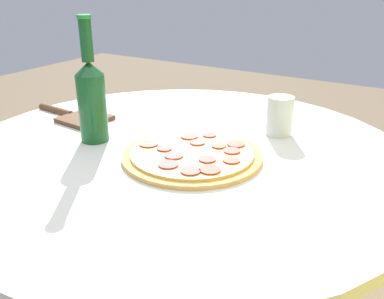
{
  "coord_description": "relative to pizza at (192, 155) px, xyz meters",
  "views": [
    {
      "loc": [
        0.77,
        0.5,
        1.16
      ],
      "look_at": [
        0.03,
        0.05,
        0.79
      ],
      "focal_mm": 40.0,
      "sensor_mm": 36.0,
      "label": 1
    }
  ],
  "objects": [
    {
      "name": "table",
      "position": [
        -0.03,
        -0.05,
        -0.19
      ],
      "size": [
        1.06,
        1.06,
        0.77
      ],
      "color": "silver",
      "rests_on": "ground_plane"
    },
    {
      "name": "pizza",
      "position": [
        0.0,
        0.0,
        0.0
      ],
      "size": [
        0.31,
        0.31,
        0.02
      ],
      "color": "tan",
      "rests_on": "table"
    },
    {
      "name": "beer_bottle",
      "position": [
        0.03,
        -0.26,
        0.1
      ],
      "size": [
        0.07,
        0.07,
        0.29
      ],
      "color": "#144C23",
      "rests_on": "table"
    },
    {
      "name": "pizza_paddle",
      "position": [
        -0.06,
        -0.42,
        -0.0
      ],
      "size": [
        0.13,
        0.26,
        0.02
      ],
      "rotation": [
        0.0,
        0.0,
        -1.65
      ],
      "color": "brown",
      "rests_on": "table"
    },
    {
      "name": "drinking_glass",
      "position": [
        -0.24,
        0.11,
        0.04
      ],
      "size": [
        0.07,
        0.07,
        0.1
      ],
      "color": "silver",
      "rests_on": "table"
    }
  ]
}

